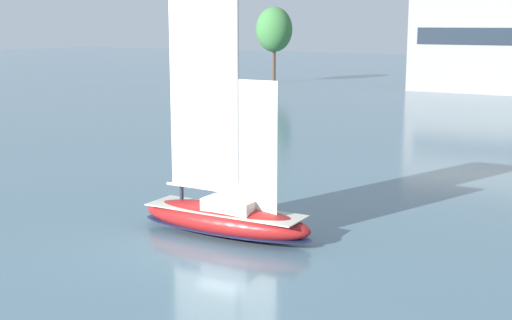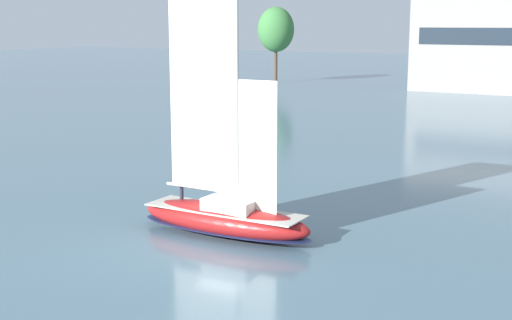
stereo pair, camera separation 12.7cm
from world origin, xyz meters
TOP-DOWN VIEW (x-y plane):
  - ground_plane at (0.00, 0.00)m, footprint 400.00×400.00m
  - tree_shore_center at (-41.69, 79.87)m, footprint 6.24×6.24m
  - sailboat_main at (0.01, 0.00)m, footprint 9.36×2.75m

SIDE VIEW (x-z plane):
  - ground_plane at x=0.00m, z-range 0.00..0.00m
  - sailboat_main at x=0.01m, z-range -5.38..7.43m
  - tree_shore_center at x=-41.69m, z-range 2.57..15.40m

